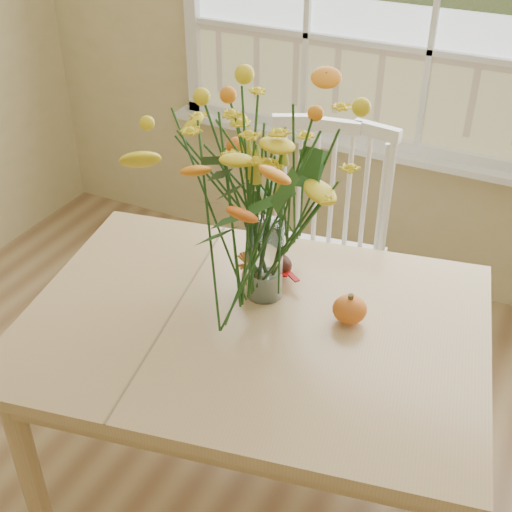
% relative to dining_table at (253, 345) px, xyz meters
% --- Properties ---
extents(dining_table, '(1.52, 1.21, 0.73)m').
position_rel_dining_table_xyz_m(dining_table, '(0.00, 0.00, 0.00)').
color(dining_table, tan).
rests_on(dining_table, floor).
extents(windsor_chair, '(0.54, 0.52, 1.02)m').
position_rel_dining_table_xyz_m(windsor_chair, '(-0.06, 0.72, -0.07)').
color(windsor_chair, white).
rests_on(windsor_chair, floor).
extents(flower_vase, '(0.53, 0.53, 0.63)m').
position_rel_dining_table_xyz_m(flower_vase, '(-0.03, 0.14, 0.47)').
color(flower_vase, white).
rests_on(flower_vase, dining_table).
extents(pumpkin, '(0.10, 0.10, 0.08)m').
position_rel_dining_table_xyz_m(pumpkin, '(0.25, 0.13, 0.13)').
color(pumpkin, '#CD5A18').
rests_on(pumpkin, dining_table).
extents(turkey_figurine, '(0.10, 0.08, 0.12)m').
position_rel_dining_table_xyz_m(turkey_figurine, '(-0.06, 0.14, 0.14)').
color(turkey_figurine, '#CCB78C').
rests_on(turkey_figurine, dining_table).
extents(dark_gourd, '(0.13, 0.09, 0.07)m').
position_rel_dining_table_xyz_m(dark_gourd, '(-0.03, 0.25, 0.13)').
color(dark_gourd, '#38160F').
rests_on(dark_gourd, dining_table).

